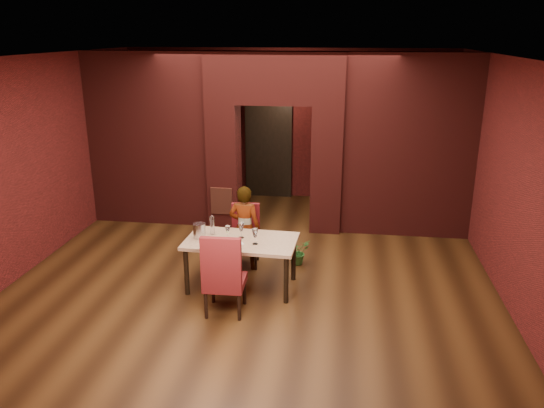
{
  "coord_description": "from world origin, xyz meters",
  "views": [
    {
      "loc": [
        1.28,
        -7.35,
        3.53
      ],
      "look_at": [
        0.23,
        0.0,
        1.1
      ],
      "focal_mm": 35.0,
      "sensor_mm": 36.0,
      "label": 1
    }
  ],
  "objects": [
    {
      "name": "wine_glass_b",
      "position": [
        -0.14,
        -0.48,
        0.84
      ],
      "size": [
        0.09,
        0.09,
        0.22
      ],
      "primitive_type": null,
      "color": "silver",
      "rests_on": "dining_table"
    },
    {
      "name": "ceiling",
      "position": [
        0.0,
        0.0,
        3.2
      ],
      "size": [
        7.0,
        8.0,
        0.04
      ],
      "primitive_type": "cube",
      "color": "silver",
      "rests_on": "ground"
    },
    {
      "name": "wine_glass_c",
      "position": [
        0.09,
        -0.68,
        0.84
      ],
      "size": [
        0.09,
        0.09,
        0.22
      ],
      "primitive_type": null,
      "color": "white",
      "rests_on": "dining_table"
    },
    {
      "name": "chair_far",
      "position": [
        -0.23,
        0.2,
        0.48
      ],
      "size": [
        0.47,
        0.47,
        0.96
      ],
      "primitive_type": "cube",
      "rotation": [
        0.0,
        0.0,
        0.08
      ],
      "color": "maroon",
      "rests_on": "ground"
    },
    {
      "name": "person_seated",
      "position": [
        -0.21,
        0.1,
        0.66
      ],
      "size": [
        0.51,
        0.36,
        1.33
      ],
      "primitive_type": "imported",
      "rotation": [
        0.0,
        0.0,
        3.05
      ],
      "color": "white",
      "rests_on": "ground"
    },
    {
      "name": "pillar_right",
      "position": [
        0.95,
        2.0,
        1.15
      ],
      "size": [
        0.55,
        0.55,
        2.3
      ],
      "primitive_type": "cube",
      "color": "maroon",
      "rests_on": "ground"
    },
    {
      "name": "rear_door_frame",
      "position": [
        -0.4,
        3.9,
        1.05
      ],
      "size": [
        1.02,
        0.04,
        2.22
      ],
      "primitive_type": "cube",
      "color": "black",
      "rests_on": "ground"
    },
    {
      "name": "wall_back",
      "position": [
        0.0,
        4.0,
        1.6
      ],
      "size": [
        7.0,
        0.04,
        3.2
      ],
      "primitive_type": "cube",
      "color": "maroon",
      "rests_on": "ground"
    },
    {
      "name": "wall_right",
      "position": [
        3.5,
        0.0,
        1.6
      ],
      "size": [
        0.04,
        8.0,
        3.2
      ],
      "primitive_type": "cube",
      "color": "maroon",
      "rests_on": "ground"
    },
    {
      "name": "pillar_left",
      "position": [
        -0.95,
        2.0,
        1.15
      ],
      "size": [
        0.55,
        0.55,
        2.3
      ],
      "primitive_type": "cube",
      "color": "maroon",
      "rests_on": "ground"
    },
    {
      "name": "wall_left",
      "position": [
        -3.5,
        0.0,
        1.6
      ],
      "size": [
        0.04,
        8.0,
        3.2
      ],
      "primitive_type": "cube",
      "color": "maroon",
      "rests_on": "ground"
    },
    {
      "name": "chair_near",
      "position": [
        -0.2,
        -1.27,
        0.56
      ],
      "size": [
        0.53,
        0.53,
        1.13
      ],
      "primitive_type": "cube",
      "rotation": [
        0.0,
        0.0,
        3.17
      ],
      "color": "maroon",
      "rests_on": "ground"
    },
    {
      "name": "wall_front",
      "position": [
        0.0,
        -4.0,
        1.6
      ],
      "size": [
        7.0,
        0.04,
        3.2
      ],
      "primitive_type": "cube",
      "color": "maroon",
      "rests_on": "ground"
    },
    {
      "name": "wine_bucket",
      "position": [
        -0.73,
        -0.56,
        0.84
      ],
      "size": [
        0.18,
        0.18,
        0.22
      ],
      "primitive_type": "cylinder",
      "color": "#B3B2B9",
      "rests_on": "dining_table"
    },
    {
      "name": "dining_table",
      "position": [
        -0.13,
        -0.55,
        0.37
      ],
      "size": [
        1.59,
        0.93,
        0.73
      ],
      "primitive_type": "cube",
      "rotation": [
        0.0,
        0.0,
        -0.04
      ],
      "color": "tan",
      "rests_on": "ground"
    },
    {
      "name": "lintel",
      "position": [
        0.0,
        2.0,
        2.75
      ],
      "size": [
        2.45,
        0.55,
        0.9
      ],
      "primitive_type": "cube",
      "color": "maroon",
      "rests_on": "ground"
    },
    {
      "name": "water_bottle",
      "position": [
        -0.58,
        -0.4,
        0.88
      ],
      "size": [
        0.07,
        0.07,
        0.29
      ],
      "primitive_type": "cylinder",
      "color": "silver",
      "rests_on": "dining_table"
    },
    {
      "name": "vent_panel",
      "position": [
        -0.95,
        1.71,
        0.55
      ],
      "size": [
        0.4,
        0.03,
        0.5
      ],
      "primitive_type": "cube",
      "color": "#A74830",
      "rests_on": "ground"
    },
    {
      "name": "potted_plant",
      "position": [
        0.59,
        0.36,
        0.21
      ],
      "size": [
        0.49,
        0.48,
        0.41
      ],
      "primitive_type": "imported",
      "rotation": [
        0.0,
        0.0,
        0.67
      ],
      "color": "#2B6326",
      "rests_on": "ground"
    },
    {
      "name": "rear_door",
      "position": [
        -0.4,
        3.94,
        1.05
      ],
      "size": [
        0.9,
        0.08,
        2.1
      ],
      "primitive_type": "cube",
      "color": "black",
      "rests_on": "ground"
    },
    {
      "name": "wing_wall_right",
      "position": [
        2.36,
        2.0,
        1.6
      ],
      "size": [
        2.28,
        0.35,
        3.2
      ],
      "primitive_type": "cube",
      "color": "maroon",
      "rests_on": "ground"
    },
    {
      "name": "tasting_sheet",
      "position": [
        -0.23,
        -0.69,
        0.73
      ],
      "size": [
        0.35,
        0.32,
        0.0
      ],
      "primitive_type": "cube",
      "rotation": [
        0.0,
        0.0,
        0.51
      ],
      "color": "silver",
      "rests_on": "dining_table"
    },
    {
      "name": "wine_glass_a",
      "position": [
        -0.32,
        -0.55,
        0.83
      ],
      "size": [
        0.08,
        0.08,
        0.2
      ],
      "primitive_type": null,
      "color": "white",
      "rests_on": "dining_table"
    },
    {
      "name": "floor",
      "position": [
        0.0,
        0.0,
        0.0
      ],
      "size": [
        8.0,
        8.0,
        0.0
      ],
      "primitive_type": "plane",
      "color": "#402510",
      "rests_on": "ground"
    },
    {
      "name": "wing_wall_left",
      "position": [
        -2.36,
        2.0,
        1.6
      ],
      "size": [
        2.28,
        0.35,
        3.2
      ],
      "primitive_type": "cube",
      "color": "maroon",
      "rests_on": "ground"
    }
  ]
}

